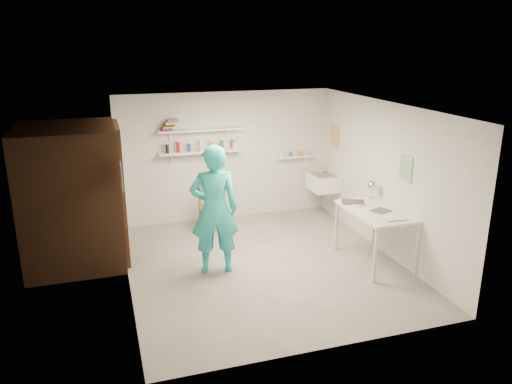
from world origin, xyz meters
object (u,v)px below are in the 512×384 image
object	(u,v)px
work_table	(375,236)
man	(214,210)
belfast_sink	(323,182)
wall_clock	(208,185)
desk_lamp	(373,186)
wooden_chair	(211,208)

from	to	relation	value
work_table	man	bearing A→B (deg)	169.22
belfast_sink	work_table	bearing A→B (deg)	-92.98
man	wall_clock	world-z (taller)	man
work_table	desk_lamp	xyz separation A→B (m)	(0.21, 0.51, 0.65)
wall_clock	desk_lamp	distance (m)	2.64
wall_clock	belfast_sink	bearing A→B (deg)	38.52
work_table	wall_clock	bearing A→B (deg)	164.47
wooden_chair	work_table	distance (m)	2.90
belfast_sink	man	world-z (taller)	man
wall_clock	work_table	xyz separation A→B (m)	(2.42, -0.67, -0.85)
wall_clock	desk_lamp	xyz separation A→B (m)	(2.63, -0.16, -0.20)
desk_lamp	man	bearing A→B (deg)	-178.72
desk_lamp	wooden_chair	bearing A→B (deg)	146.86
wall_clock	wooden_chair	world-z (taller)	wall_clock
belfast_sink	desk_lamp	xyz separation A→B (m)	(0.10, -1.60, 0.37)
belfast_sink	desk_lamp	bearing A→B (deg)	-86.39
wooden_chair	belfast_sink	bearing A→B (deg)	6.05
wall_clock	man	bearing A→B (deg)	-72.38
man	wall_clock	bearing A→B (deg)	-72.38
belfast_sink	wall_clock	world-z (taller)	wall_clock
desk_lamp	belfast_sink	bearing A→B (deg)	93.61
man	work_table	bearing A→B (deg)	178.03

